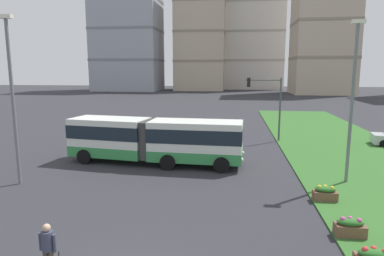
{
  "coord_description": "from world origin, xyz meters",
  "views": [
    {
      "loc": [
        3.25,
        -8.37,
        6.23
      ],
      "look_at": [
        0.34,
        15.2,
        2.2
      ],
      "focal_mm": 31.72,
      "sensor_mm": 36.0,
      "label": 1
    }
  ],
  "objects": [
    {
      "name": "flower_planter_1",
      "position": [
        7.7,
        4.21,
        0.43
      ],
      "size": [
        1.1,
        0.56,
        0.74
      ],
      "color": "brown",
      "rests_on": "grass_median"
    },
    {
      "name": "apartment_tower_west",
      "position": [
        -30.0,
        97.08,
        18.18
      ],
      "size": [
        20.06,
        15.64,
        36.33
      ],
      "color": "#9EA3AD",
      "rests_on": "ground"
    },
    {
      "name": "traffic_light_far_right",
      "position": [
        6.27,
        22.0,
        3.85
      ],
      "size": [
        3.16,
        0.28,
        5.61
      ],
      "color": "#474C51",
      "rests_on": "ground"
    },
    {
      "name": "apartment_tower_centre",
      "position": [
        9.37,
        113.57,
        23.13
      ],
      "size": [
        19.74,
        17.91,
        46.23
      ],
      "color": "silver",
      "rests_on": "ground"
    },
    {
      "name": "apartment_tower_westcentre",
      "position": [
        -7.7,
        102.56,
        17.64
      ],
      "size": [
        15.51,
        15.82,
        35.24
      ],
      "color": "#C6B299",
      "rests_on": "ground"
    },
    {
      "name": "streetlight_median",
      "position": [
        9.6,
        10.81,
        4.87
      ],
      "size": [
        0.7,
        0.28,
        8.85
      ],
      "color": "slate",
      "rests_on": "ground"
    },
    {
      "name": "apartment_tower_eastcentre",
      "position": [
        26.42,
        87.69,
        18.37
      ],
      "size": [
        15.43,
        14.33,
        36.71
      ],
      "color": "#C6B299",
      "rests_on": "ground"
    },
    {
      "name": "streetlight_left",
      "position": [
        -8.5,
        8.43,
        4.98
      ],
      "size": [
        0.7,
        0.28,
        9.08
      ],
      "color": "slate",
      "rests_on": "ground"
    },
    {
      "name": "flower_planter_2",
      "position": [
        7.7,
        7.81,
        0.43
      ],
      "size": [
        1.1,
        0.56,
        0.74
      ],
      "color": "brown",
      "rests_on": "grass_median"
    },
    {
      "name": "articulated_bus",
      "position": [
        -1.99,
        13.47,
        1.65
      ],
      "size": [
        12.02,
        3.75,
        3.0
      ],
      "color": "silver",
      "rests_on": "ground"
    },
    {
      "name": "pedestrian_crossing",
      "position": [
        -2.21,
        0.46,
        1.0
      ],
      "size": [
        0.58,
        0.36,
        1.74
      ],
      "color": "#4C4238",
      "rests_on": "ground"
    },
    {
      "name": "car_white_van",
      "position": [
        -6.04,
        23.51,
        0.75
      ],
      "size": [
        4.43,
        2.07,
        1.58
      ],
      "color": "silver",
      "rests_on": "ground"
    }
  ]
}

